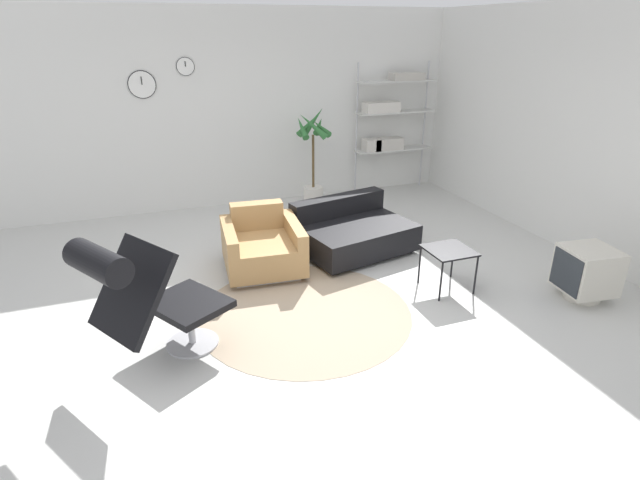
% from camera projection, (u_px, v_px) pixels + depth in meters
% --- Properties ---
extents(ground_plane, '(12.00, 12.00, 0.00)m').
position_uv_depth(ground_plane, '(306.00, 295.00, 5.07)').
color(ground_plane, silver).
extents(wall_back, '(12.00, 0.09, 2.80)m').
position_uv_depth(wall_back, '(235.00, 110.00, 7.23)').
color(wall_back, silver).
rests_on(wall_back, ground_plane).
extents(wall_right, '(0.06, 12.00, 2.80)m').
position_uv_depth(wall_right, '(589.00, 134.00, 5.59)').
color(wall_right, silver).
rests_on(wall_right, ground_plane).
extents(round_rug, '(2.02, 2.02, 0.01)m').
position_uv_depth(round_rug, '(305.00, 312.00, 4.75)').
color(round_rug, tan).
rests_on(round_rug, ground_plane).
extents(lounge_chair, '(1.19, 1.04, 1.14)m').
position_uv_depth(lounge_chair, '(142.00, 289.00, 3.73)').
color(lounge_chair, '#BCBCC1').
rests_on(lounge_chair, ground_plane).
extents(armchair_red, '(0.91, 0.97, 0.67)m').
position_uv_depth(armchair_red, '(262.00, 248.00, 5.53)').
color(armchair_red, silver).
rests_on(armchair_red, ground_plane).
extents(couch_low, '(1.45, 1.19, 0.60)m').
position_uv_depth(couch_low, '(353.00, 233.00, 6.01)').
color(couch_low, black).
rests_on(couch_low, ground_plane).
extents(side_table, '(0.45, 0.45, 0.44)m').
position_uv_depth(side_table, '(449.00, 253.00, 5.04)').
color(side_table, black).
rests_on(side_table, ground_plane).
extents(crt_television, '(0.53, 0.51, 0.54)m').
position_uv_depth(crt_television, '(587.00, 272.00, 4.90)').
color(crt_television, beige).
rests_on(crt_television, ground_plane).
extents(potted_plant, '(0.54, 0.53, 1.47)m').
position_uv_depth(potted_plant, '(313.00, 163.00, 7.37)').
color(potted_plant, silver).
rests_on(potted_plant, ground_plane).
extents(shelf_unit, '(1.28, 0.28, 2.03)m').
position_uv_depth(shelf_unit, '(389.00, 118.00, 7.84)').
color(shelf_unit, '#BCBCC1').
rests_on(shelf_unit, ground_plane).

